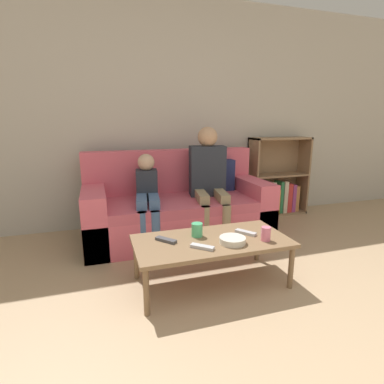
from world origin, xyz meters
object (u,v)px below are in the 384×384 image
object	(u,v)px
cup_near	(197,230)
cup_far	(266,234)
person_child	(147,194)
tv_remote_0	(166,240)
tv_remote_2	(202,247)
bookshelf	(276,186)
coffee_table	(212,243)
tv_remote_1	(246,233)
couch	(178,209)
snack_bowl	(232,240)
person_adult	(209,174)

from	to	relation	value
cup_near	cup_far	xyz separation A→B (m)	(0.46, -0.23, 0.00)
person_child	cup_near	bearing A→B (deg)	-65.48
tv_remote_0	tv_remote_2	size ratio (longest dim) A/B	1.02
bookshelf	coffee_table	xyz separation A→B (m)	(-1.49, -1.45, -0.05)
tv_remote_1	couch	bearing A→B (deg)	69.51
bookshelf	tv_remote_1	xyz separation A→B (m)	(-1.19, -1.42, -0.01)
couch	cup_far	size ratio (longest dim) A/B	18.28
couch	cup_near	size ratio (longest dim) A/B	18.31
coffee_table	person_child	size ratio (longest dim) A/B	1.28
couch	person_child	xyz separation A→B (m)	(-0.35, -0.15, 0.22)
tv_remote_0	person_child	bearing A→B (deg)	49.39
tv_remote_2	tv_remote_1	bearing A→B (deg)	-27.15
couch	snack_bowl	bearing A→B (deg)	-85.21
tv_remote_1	bookshelf	bearing A→B (deg)	14.61
bookshelf	person_child	distance (m)	1.90
tv_remote_0	tv_remote_1	xyz separation A→B (m)	(0.63, -0.04, 0.00)
couch	cup_near	world-z (taller)	couch
bookshelf	snack_bowl	xyz separation A→B (m)	(-1.37, -1.56, 0.01)
tv_remote_1	snack_bowl	size ratio (longest dim) A/B	0.86
tv_remote_0	coffee_table	bearing A→B (deg)	-51.19
tv_remote_0	snack_bowl	distance (m)	0.49
coffee_table	bookshelf	bearing A→B (deg)	44.17
person_child	snack_bowl	bearing A→B (deg)	-58.42
couch	bookshelf	xyz separation A→B (m)	(1.47, 0.39, 0.08)
cup_near	snack_bowl	distance (m)	0.29
coffee_table	person_child	distance (m)	0.99
couch	tv_remote_0	world-z (taller)	couch
coffee_table	person_adult	bearing A→B (deg)	70.72
snack_bowl	person_child	bearing A→B (deg)	113.50
bookshelf	person_adult	world-z (taller)	person_adult
person_adult	cup_far	xyz separation A→B (m)	(0.03, -1.12, -0.27)
tv_remote_1	coffee_table	bearing A→B (deg)	149.25
person_adult	person_child	distance (m)	0.69
person_child	cup_far	bearing A→B (deg)	-48.27
cup_near	tv_remote_0	bearing A→B (deg)	-173.98
person_adult	cup_near	world-z (taller)	person_adult
bookshelf	person_adult	size ratio (longest dim) A/B	0.87
cup_far	snack_bowl	size ratio (longest dim) A/B	0.55
tv_remote_1	tv_remote_2	distance (m)	0.45
tv_remote_0	tv_remote_2	bearing A→B (deg)	-83.11
bookshelf	coffee_table	bearing A→B (deg)	-135.83
person_child	cup_far	size ratio (longest dim) A/B	8.61
snack_bowl	bookshelf	bearing A→B (deg)	48.67
couch	person_child	size ratio (longest dim) A/B	2.12
bookshelf	cup_near	world-z (taller)	bookshelf
cup_near	cup_far	world-z (taller)	same
coffee_table	tv_remote_0	bearing A→B (deg)	168.83
coffee_table	cup_near	size ratio (longest dim) A/B	11.05
cup_near	tv_remote_1	bearing A→B (deg)	-10.22
couch	coffee_table	world-z (taller)	couch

